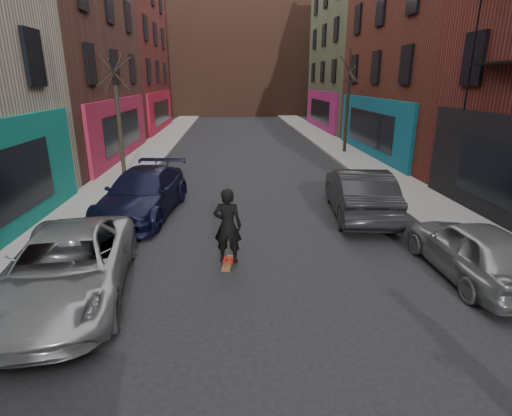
{
  "coord_description": "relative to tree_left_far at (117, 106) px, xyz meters",
  "views": [
    {
      "loc": [
        -1.08,
        -1.09,
        4.52
      ],
      "look_at": [
        -0.5,
        7.94,
        1.6
      ],
      "focal_mm": 28.0,
      "sensor_mm": 36.0,
      "label": 1
    }
  ],
  "objects": [
    {
      "name": "tree_right_far",
      "position": [
        12.4,
        6.0,
        0.15
      ],
      "size": [
        2.0,
        2.0,
        6.8
      ],
      "primitive_type": null,
      "color": "black",
      "rests_on": "sidewalk_right"
    },
    {
      "name": "sidewalk_left",
      "position": [
        -0.05,
        12.0,
        -3.31
      ],
      "size": [
        2.5,
        84.0,
        0.13
      ],
      "primitive_type": "cube",
      "color": "gray",
      "rests_on": "ground"
    },
    {
      "name": "parked_left_far",
      "position": [
        1.6,
        -11.15,
        -2.65
      ],
      "size": [
        3.09,
        5.51,
        1.46
      ],
      "primitive_type": "imported",
      "rotation": [
        0.0,
        0.0,
        0.13
      ],
      "color": "gray",
      "rests_on": "ground"
    },
    {
      "name": "sidewalk_right",
      "position": [
        12.45,
        12.0,
        -3.31
      ],
      "size": [
        2.5,
        84.0,
        0.13
      ],
      "primitive_type": "cube",
      "color": "gray",
      "rests_on": "ground"
    },
    {
      "name": "building_far",
      "position": [
        6.2,
        38.0,
        3.62
      ],
      "size": [
        40.0,
        10.0,
        14.0
      ],
      "primitive_type": "cube",
      "color": "#47281E",
      "rests_on": "ground"
    },
    {
      "name": "parked_right_end",
      "position": [
        9.5,
        -6.13,
        -2.55
      ],
      "size": [
        2.31,
        5.19,
        1.66
      ],
      "primitive_type": "imported",
      "rotation": [
        0.0,
        0.0,
        3.03
      ],
      "color": "black",
      "rests_on": "ground"
    },
    {
      "name": "skateboard",
      "position": [
        5.01,
        -9.79,
        -3.33
      ],
      "size": [
        0.36,
        0.83,
        0.1
      ],
      "primitive_type": "cube",
      "rotation": [
        0.0,
        0.0,
        -0.18
      ],
      "color": "brown",
      "rests_on": "ground"
    },
    {
      "name": "skateboarder",
      "position": [
        5.01,
        -9.79,
        -2.31
      ],
      "size": [
        0.78,
        0.58,
        1.93
      ],
      "primitive_type": "imported",
      "rotation": [
        0.0,
        0.0,
        2.96
      ],
      "color": "black",
      "rests_on": "skateboard"
    },
    {
      "name": "tree_left_far",
      "position": [
        0.0,
        0.0,
        0.0
      ],
      "size": [
        2.0,
        2.0,
        6.5
      ],
      "primitive_type": null,
      "color": "black",
      "rests_on": "sidewalk_left"
    },
    {
      "name": "parked_right_far",
      "position": [
        10.8,
        -10.82,
        -2.67
      ],
      "size": [
        1.7,
        4.16,
        1.41
      ],
      "primitive_type": "imported",
      "rotation": [
        0.0,
        0.0,
        3.15
      ],
      "color": "gray",
      "rests_on": "ground"
    },
    {
      "name": "parked_left_end",
      "position": [
        2.06,
        -5.59,
        -2.6
      ],
      "size": [
        2.83,
        5.6,
        1.56
      ],
      "primitive_type": "imported",
      "rotation": [
        0.0,
        0.0,
        -0.12
      ],
      "color": "black",
      "rests_on": "ground"
    }
  ]
}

